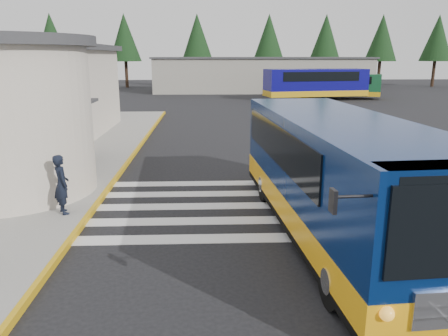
{
  "coord_description": "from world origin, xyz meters",
  "views": [
    {
      "loc": [
        -0.75,
        -13.15,
        4.37
      ],
      "look_at": [
        -0.25,
        -0.5,
        1.1
      ],
      "focal_mm": 35.0,
      "sensor_mm": 36.0,
      "label": 1
    }
  ],
  "objects_px": {
    "far_bus_b": "(339,85)",
    "transit_bus": "(338,181)",
    "far_bus_a": "(316,83)",
    "pedestrian_b": "(2,178)",
    "pedestrian_a": "(62,184)"
  },
  "relations": [
    {
      "from": "far_bus_b",
      "to": "transit_bus",
      "type": "bearing_deg",
      "value": -176.16
    },
    {
      "from": "far_bus_a",
      "to": "far_bus_b",
      "type": "bearing_deg",
      "value": -69.45
    },
    {
      "from": "pedestrian_b",
      "to": "far_bus_a",
      "type": "xyz_separation_m",
      "value": [
        17.01,
        31.92,
        0.81
      ]
    },
    {
      "from": "transit_bus",
      "to": "far_bus_b",
      "type": "bearing_deg",
      "value": 69.3
    },
    {
      "from": "transit_bus",
      "to": "pedestrian_a",
      "type": "bearing_deg",
      "value": 164.68
    },
    {
      "from": "pedestrian_a",
      "to": "far_bus_b",
      "type": "xyz_separation_m",
      "value": [
        17.86,
        34.56,
        0.44
      ]
    },
    {
      "from": "far_bus_b",
      "to": "far_bus_a",
      "type": "bearing_deg",
      "value": 140.87
    },
    {
      "from": "pedestrian_a",
      "to": "far_bus_b",
      "type": "relative_size",
      "value": 0.19
    },
    {
      "from": "pedestrian_a",
      "to": "far_bus_b",
      "type": "height_order",
      "value": "far_bus_b"
    },
    {
      "from": "pedestrian_a",
      "to": "far_bus_a",
      "type": "relative_size",
      "value": 0.16
    },
    {
      "from": "pedestrian_a",
      "to": "pedestrian_b",
      "type": "distance_m",
      "value": 2.24
    },
    {
      "from": "pedestrian_b",
      "to": "pedestrian_a",
      "type": "bearing_deg",
      "value": 42.26
    },
    {
      "from": "pedestrian_a",
      "to": "pedestrian_b",
      "type": "height_order",
      "value": "pedestrian_a"
    },
    {
      "from": "pedestrian_a",
      "to": "far_bus_b",
      "type": "distance_m",
      "value": 38.91
    },
    {
      "from": "transit_bus",
      "to": "far_bus_b",
      "type": "relative_size",
      "value": 1.22
    }
  ]
}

